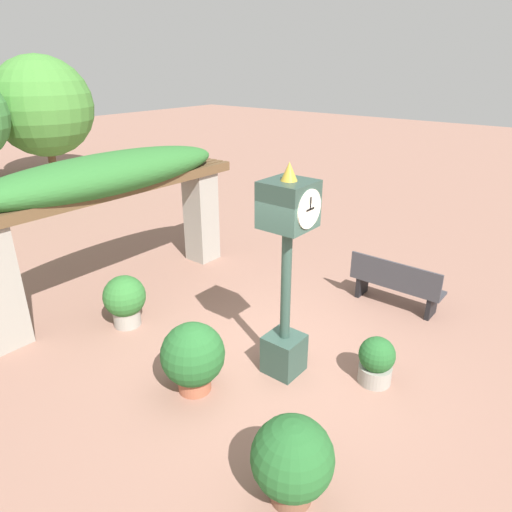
% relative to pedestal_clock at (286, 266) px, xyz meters
% --- Properties ---
extents(ground_plane, '(60.00, 60.00, 0.00)m').
position_rel_pedestal_clock_xyz_m(ground_plane, '(0.02, 0.25, -1.61)').
color(ground_plane, '#8E6656').
extents(pedestal_clock, '(0.58, 0.63, 2.95)m').
position_rel_pedestal_clock_xyz_m(pedestal_clock, '(0.00, 0.00, 0.00)').
color(pedestal_clock, '#2D473D').
rests_on(pedestal_clock, ground).
extents(pergola, '(5.38, 1.14, 2.62)m').
position_rel_pedestal_clock_xyz_m(pergola, '(0.02, 3.72, 0.36)').
color(pergola, gray).
rests_on(pergola, ground).
extents(potted_plant_near_left, '(0.82, 0.82, 0.94)m').
position_rel_pedestal_clock_xyz_m(potted_plant_near_left, '(-1.63, -1.25, -1.11)').
color(potted_plant_near_left, brown).
rests_on(potted_plant_near_left, ground).
extents(potted_plant_near_right, '(0.68, 0.68, 0.87)m').
position_rel_pedestal_clock_xyz_m(potted_plant_near_right, '(-0.63, 2.73, -1.14)').
color(potted_plant_near_right, gray).
rests_on(potted_plant_near_right, ground).
extents(potted_plant_far_left, '(0.49, 0.49, 0.68)m').
position_rel_pedestal_clock_xyz_m(potted_plant_far_left, '(0.58, -1.11, -1.28)').
color(potted_plant_far_left, gray).
rests_on(potted_plant_far_left, ground).
extents(potted_plant_far_right, '(0.84, 0.84, 0.97)m').
position_rel_pedestal_clock_xyz_m(potted_plant_far_right, '(-1.07, 0.69, -1.09)').
color(potted_plant_far_right, '#9E563D').
rests_on(potted_plant_far_right, ground).
extents(park_bench, '(0.42, 1.61, 0.89)m').
position_rel_pedestal_clock_xyz_m(park_bench, '(2.71, -0.45, -1.18)').
color(park_bench, '#38383D').
rests_on(park_bench, ground).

